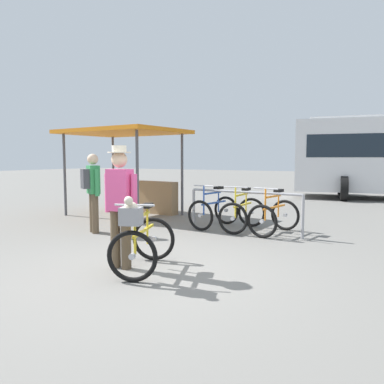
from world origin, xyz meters
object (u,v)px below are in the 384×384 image
object	(u,v)px
market_stall	(132,164)
racked_bike_orange	(274,216)
person_with_featured_bike	(120,202)
pedestrian_with_backpack	(92,188)
racked_bike_yellow	(243,214)
racked_bike_blue	(214,211)
featured_bicycle	(141,238)

from	to	relation	value
market_stall	racked_bike_orange	bearing A→B (deg)	-10.05
person_with_featured_bike	pedestrian_with_backpack	xyz separation A→B (m)	(-2.17, 1.65, -0.01)
racked_bike_yellow	market_stall	bearing A→B (deg)	168.39
racked_bike_blue	pedestrian_with_backpack	world-z (taller)	pedestrian_with_backpack
racked_bike_yellow	racked_bike_orange	size ratio (longest dim) A/B	0.92
person_with_featured_bike	racked_bike_yellow	bearing A→B (deg)	82.79
racked_bike_blue	person_with_featured_bike	distance (m)	3.50
racked_bike_orange	racked_bike_yellow	bearing A→B (deg)	178.20
person_with_featured_bike	market_stall	distance (m)	5.25
pedestrian_with_backpack	market_stall	bearing A→B (deg)	111.56
racked_bike_blue	person_with_featured_bike	xyz separation A→B (m)	(0.27, -3.44, 0.58)
featured_bicycle	pedestrian_with_backpack	distance (m)	3.10
featured_bicycle	market_stall	distance (m)	5.58
person_with_featured_bike	pedestrian_with_backpack	size ratio (longest dim) A/B	1.05
racked_bike_orange	person_with_featured_bike	xyz separation A→B (m)	(-1.13, -3.40, 0.58)
racked_bike_blue	pedestrian_with_backpack	bearing A→B (deg)	-136.69
racked_bike_yellow	racked_bike_orange	distance (m)	0.70
featured_bicycle	market_stall	world-z (taller)	market_stall
racked_bike_orange	featured_bicycle	size ratio (longest dim) A/B	0.94
person_with_featured_bike	market_stall	xyz separation A→B (m)	(-3.17, 4.16, 0.45)
featured_bicycle	person_with_featured_bike	size ratio (longest dim) A/B	0.73
racked_bike_blue	racked_bike_yellow	world-z (taller)	same
racked_bike_blue	racked_bike_orange	bearing A→B (deg)	-1.80
racked_bike_orange	racked_bike_blue	bearing A→B (deg)	178.20
racked_bike_yellow	market_stall	size ratio (longest dim) A/B	0.34
featured_bicycle	pedestrian_with_backpack	world-z (taller)	pedestrian_with_backpack
racked_bike_yellow	racked_bike_orange	xyz separation A→B (m)	(0.70, -0.02, 0.00)
pedestrian_with_backpack	market_stall	size ratio (longest dim) A/B	0.51
racked_bike_yellow	pedestrian_with_backpack	xyz separation A→B (m)	(-2.61, -1.78, 0.57)
racked_bike_yellow	racked_bike_orange	bearing A→B (deg)	-1.80
racked_bike_yellow	person_with_featured_bike	xyz separation A→B (m)	(-0.43, -3.42, 0.58)
featured_bicycle	person_with_featured_bike	distance (m)	0.61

